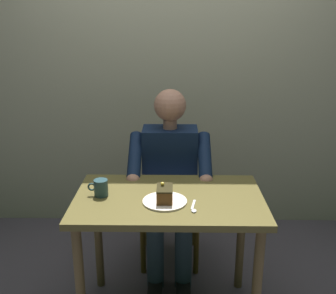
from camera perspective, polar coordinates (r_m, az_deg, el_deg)
cafe_rear_panel at (r=3.21m, az=0.43°, el=14.74°), size 6.40×0.12×3.00m
dining_table at (r=2.24m, az=0.12°, el=-9.55°), size 1.02×0.63×0.76m
chair at (r=2.88m, az=0.29°, el=-5.98°), size 0.42×0.42×0.92m
seated_person at (r=2.66m, az=0.26°, el=-4.68°), size 0.53×0.58×1.24m
dessert_plate at (r=2.12m, az=-0.46°, el=-7.70°), size 0.23×0.23×0.01m
cake_slice at (r=2.11m, az=-0.47°, el=-6.63°), size 0.08×0.13×0.10m
coffee_cup at (r=2.21m, az=-9.52°, el=-5.67°), size 0.11×0.08×0.09m
dessert_spoon at (r=2.06m, az=3.65°, el=-8.61°), size 0.03×0.14×0.01m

